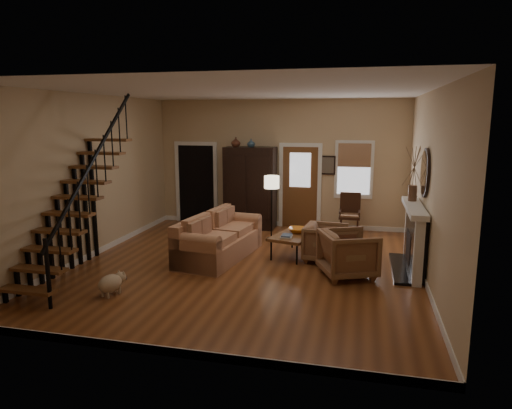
% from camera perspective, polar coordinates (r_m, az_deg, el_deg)
% --- Properties ---
extents(room, '(7.00, 7.33, 3.30)m').
position_cam_1_polar(room, '(10.33, -1.05, 3.43)').
color(room, brown).
rests_on(room, ground).
extents(staircase, '(0.94, 2.80, 3.20)m').
position_cam_1_polar(staircase, '(8.52, -22.02, 1.73)').
color(staircase, brown).
rests_on(staircase, ground).
extents(fireplace, '(0.33, 1.95, 2.30)m').
position_cam_1_polar(fireplace, '(8.97, 19.38, -3.29)').
color(fireplace, black).
rests_on(fireplace, ground).
extents(armoire, '(1.30, 0.60, 2.10)m').
position_cam_1_polar(armoire, '(11.79, -0.72, 2.10)').
color(armoire, black).
rests_on(armoire, ground).
extents(vase_a, '(0.24, 0.24, 0.25)m').
position_cam_1_polar(vase_a, '(11.67, -2.54, 7.80)').
color(vase_a, '#4C2619').
rests_on(vase_a, armoire).
extents(vase_b, '(0.20, 0.20, 0.21)m').
position_cam_1_polar(vase_b, '(11.57, -0.61, 7.69)').
color(vase_b, '#334C60').
rests_on(vase_b, armoire).
extents(sofa, '(1.30, 2.40, 0.85)m').
position_cam_1_polar(sofa, '(9.36, -4.58, -4.11)').
color(sofa, '#BB7C55').
rests_on(sofa, ground).
extents(coffee_table, '(0.99, 1.34, 0.46)m').
position_cam_1_polar(coffee_table, '(9.54, 4.82, -5.05)').
color(coffee_table, brown).
rests_on(coffee_table, ground).
extents(bowl, '(0.41, 0.41, 0.10)m').
position_cam_1_polar(bowl, '(9.60, 5.28, -3.21)').
color(bowl, orange).
rests_on(bowl, coffee_table).
extents(books, '(0.22, 0.30, 0.06)m').
position_cam_1_polar(books, '(9.20, 3.83, -3.95)').
color(books, beige).
rests_on(books, coffee_table).
extents(armchair_left, '(1.20, 1.19, 0.84)m').
position_cam_1_polar(armchair_left, '(8.40, 11.44, -6.07)').
color(armchair_left, brown).
rests_on(armchair_left, ground).
extents(armchair_right, '(0.89, 0.87, 0.75)m').
position_cam_1_polar(armchair_right, '(9.23, 8.70, -4.76)').
color(armchair_right, brown).
rests_on(armchair_right, ground).
extents(floor_lamp, '(0.37, 0.37, 1.52)m').
position_cam_1_polar(floor_lamp, '(10.61, 1.95, -0.47)').
color(floor_lamp, black).
rests_on(floor_lamp, ground).
extents(side_chair, '(0.54, 0.54, 1.02)m').
position_cam_1_polar(side_chair, '(11.36, 11.62, -1.22)').
color(side_chair, '#341B10').
rests_on(side_chair, ground).
extents(dog, '(0.42, 0.55, 0.35)m').
position_cam_1_polar(dog, '(7.82, -17.76, -9.54)').
color(dog, '#CBAF8B').
rests_on(dog, ground).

